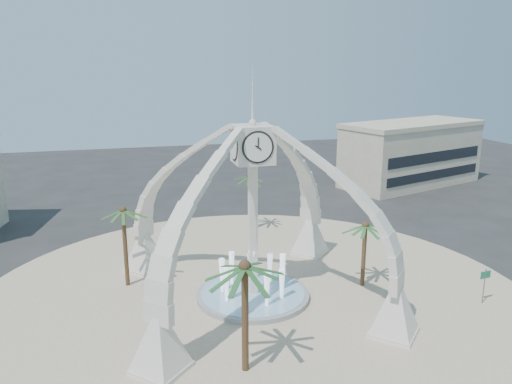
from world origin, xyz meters
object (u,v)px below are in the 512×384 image
object	(u,v)px
palm_east	(365,226)
palm_north	(249,177)
fountain	(253,294)
street_sign	(485,279)
palm_south	(245,268)
palm_west	(123,211)
clock_tower	(253,211)

from	to	relation	value
palm_east	palm_north	xyz separation A→B (m)	(-4.93, 14.61, 0.78)
fountain	street_sign	size ratio (longest dim) A/B	3.10
palm_east	palm_south	distance (m)	13.79
palm_east	street_sign	size ratio (longest dim) A/B	2.09
palm_west	palm_north	bearing A→B (deg)	39.48
palm_north	palm_east	bearing A→B (deg)	-71.34
palm_north	clock_tower	bearing A→B (deg)	-103.76
palm_east	palm_west	xyz separation A→B (m)	(-17.01, 4.66, 1.13)
clock_tower	palm_east	size ratio (longest dim) A/B	3.33
street_sign	palm_south	bearing A→B (deg)	-175.98
palm_east	street_sign	world-z (taller)	palm_east
fountain	palm_west	distance (m)	11.12
clock_tower	palm_north	xyz separation A→B (m)	(3.53, 14.41, -1.02)
palm_south	street_sign	xyz separation A→B (m)	(17.80, 3.19, -4.16)
palm_west	palm_south	bearing A→B (deg)	-65.13
palm_west	palm_north	xyz separation A→B (m)	(12.08, 9.95, -0.35)
fountain	street_sign	distance (m)	16.05
fountain	palm_east	world-z (taller)	palm_east
clock_tower	palm_north	world-z (taller)	clock_tower
palm_east	palm_south	size ratio (longest dim) A/B	0.79
palm_south	fountain	bearing A→B (deg)	72.25
palm_east	street_sign	bearing A→B (deg)	-36.15
fountain	street_sign	bearing A→B (deg)	-18.53
fountain	palm_east	bearing A→B (deg)	-1.31
palm_north	street_sign	xyz separation A→B (m)	(11.62, -19.49, -3.62)
palm_east	clock_tower	bearing A→B (deg)	178.69
palm_west	clock_tower	bearing A→B (deg)	-27.59
palm_east	palm_north	size ratio (longest dim) A/B	0.87
palm_south	palm_west	bearing A→B (deg)	114.87
palm_west	palm_south	distance (m)	14.03
clock_tower	palm_north	size ratio (longest dim) A/B	2.89
fountain	palm_east	xyz separation A→B (m)	(8.46, -0.19, 4.41)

